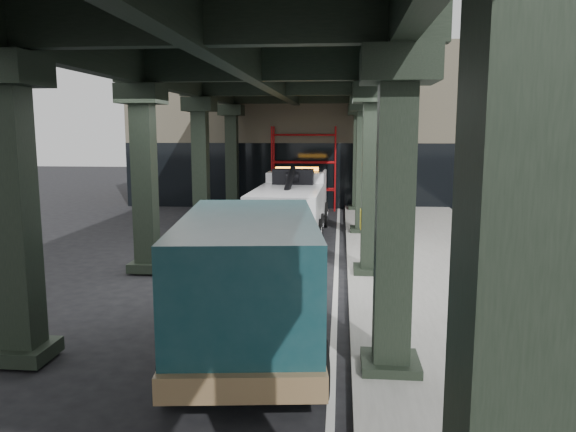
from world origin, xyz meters
The scene contains 8 objects.
ground centered at (0.00, 0.00, 0.00)m, with size 90.00×90.00×0.00m, color black.
sidewalk centered at (4.50, 2.00, 0.07)m, with size 5.00×40.00×0.15m, color gray.
lane_stripe centered at (1.70, 2.00, 0.01)m, with size 0.12×38.00×0.01m, color silver.
viaduct centered at (-0.40, 2.00, 5.46)m, with size 7.40×32.00×6.40m.
building centered at (2.00, 20.00, 4.00)m, with size 22.00×10.00×8.00m, color #C6B793.
scaffolding centered at (0.00, 14.64, 2.11)m, with size 3.08×0.88×4.00m.
tow_truck centered at (0.05, 7.48, 1.24)m, with size 2.48×7.82×2.55m.
towed_van centered at (0.24, -3.08, 1.29)m, with size 2.97×6.16×2.41m.
Camera 1 is at (1.80, -12.43, 3.83)m, focal length 35.00 mm.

